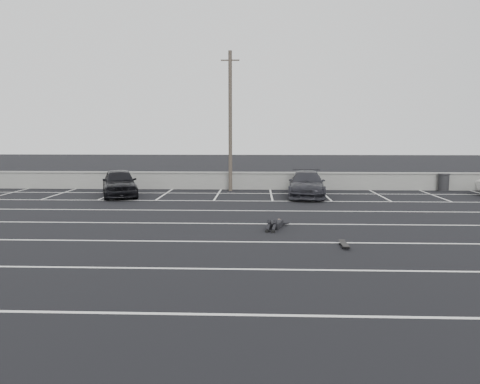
{
  "coord_description": "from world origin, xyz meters",
  "views": [
    {
      "loc": [
        0.24,
        -14.5,
        3.43
      ],
      "look_at": [
        -0.49,
        4.73,
        1.0
      ],
      "focal_mm": 35.0,
      "sensor_mm": 36.0,
      "label": 1
    }
  ],
  "objects_px": {
    "car_left": "(119,183)",
    "trash_bin": "(444,182)",
    "utility_pole": "(230,121)",
    "car_right": "(307,184)",
    "skateboard": "(344,244)",
    "person": "(276,221)"
  },
  "relations": [
    {
      "from": "car_right",
      "to": "utility_pole",
      "type": "distance_m",
      "value": 6.0
    },
    {
      "from": "skateboard",
      "to": "car_right",
      "type": "bearing_deg",
      "value": 90.08
    },
    {
      "from": "utility_pole",
      "to": "person",
      "type": "relative_size",
      "value": 3.57
    },
    {
      "from": "car_right",
      "to": "trash_bin",
      "type": "xyz_separation_m",
      "value": [
        8.42,
        2.82,
        -0.16
      ]
    },
    {
      "from": "trash_bin",
      "to": "skateboard",
      "type": "bearing_deg",
      "value": -120.85
    },
    {
      "from": "car_left",
      "to": "trash_bin",
      "type": "bearing_deg",
      "value": -10.07
    },
    {
      "from": "car_left",
      "to": "person",
      "type": "distance_m",
      "value": 11.62
    },
    {
      "from": "trash_bin",
      "to": "car_right",
      "type": "bearing_deg",
      "value": -161.49
    },
    {
      "from": "car_right",
      "to": "skateboard",
      "type": "bearing_deg",
      "value": -84.94
    },
    {
      "from": "car_right",
      "to": "skateboard",
      "type": "relative_size",
      "value": 6.1
    },
    {
      "from": "trash_bin",
      "to": "skateboard",
      "type": "height_order",
      "value": "trash_bin"
    },
    {
      "from": "car_left",
      "to": "person",
      "type": "xyz_separation_m",
      "value": [
        8.25,
        -8.16,
        -0.53
      ]
    },
    {
      "from": "car_left",
      "to": "person",
      "type": "height_order",
      "value": "car_left"
    },
    {
      "from": "utility_pole",
      "to": "car_right",
      "type": "bearing_deg",
      "value": -29.48
    },
    {
      "from": "car_left",
      "to": "skateboard",
      "type": "bearing_deg",
      "value": -66.69
    },
    {
      "from": "car_right",
      "to": "person",
      "type": "height_order",
      "value": "car_right"
    },
    {
      "from": "car_right",
      "to": "utility_pole",
      "type": "height_order",
      "value": "utility_pole"
    },
    {
      "from": "car_right",
      "to": "trash_bin",
      "type": "distance_m",
      "value": 8.88
    },
    {
      "from": "trash_bin",
      "to": "skateboard",
      "type": "xyz_separation_m",
      "value": [
        -8.43,
        -14.11,
        -0.45
      ]
    },
    {
      "from": "car_left",
      "to": "skateboard",
      "type": "relative_size",
      "value": 5.67
    },
    {
      "from": "car_right",
      "to": "trash_bin",
      "type": "bearing_deg",
      "value": 23.65
    },
    {
      "from": "utility_pole",
      "to": "trash_bin",
      "type": "xyz_separation_m",
      "value": [
        12.7,
        0.4,
        -3.6
      ]
    }
  ]
}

